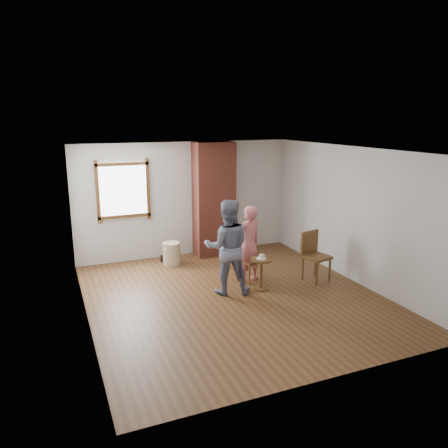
{
  "coord_description": "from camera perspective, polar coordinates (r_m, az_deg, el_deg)",
  "views": [
    {
      "loc": [
        -2.94,
        -6.66,
        3.14
      ],
      "look_at": [
        0.15,
        0.8,
        1.15
      ],
      "focal_mm": 35.0,
      "sensor_mm": 36.0,
      "label": 1
    }
  ],
  "objects": [
    {
      "name": "dark_pot",
      "position": [
        9.83,
        -7.91,
        -4.48
      ],
      "size": [
        0.15,
        0.15,
        0.14
      ],
      "primitive_type": "cylinder",
      "rotation": [
        0.0,
        0.0,
        0.11
      ],
      "color": "black",
      "rests_on": "ground"
    },
    {
      "name": "stoneware_crock",
      "position": [
        9.58,
        -6.85,
        -3.84
      ],
      "size": [
        0.47,
        0.47,
        0.49
      ],
      "primitive_type": "cylinder",
      "rotation": [
        0.0,
        0.0,
        0.26
      ],
      "color": "#C7B690",
      "rests_on": "ground"
    },
    {
      "name": "brick_chimney",
      "position": [
        9.99,
        -1.33,
        3.24
      ],
      "size": [
        0.9,
        0.5,
        2.6
      ],
      "primitive_type": "cube",
      "color": "#A24B39",
      "rests_on": "ground"
    },
    {
      "name": "dining_chair_left",
      "position": [
        8.55,
        3.04,
        -4.33
      ],
      "size": [
        0.51,
        0.51,
        0.85
      ],
      "rotation": [
        0.0,
        0.0,
        0.35
      ],
      "color": "brown",
      "rests_on": "ground"
    },
    {
      "name": "cake_slice",
      "position": [
        8.07,
        4.97,
        -4.26
      ],
      "size": [
        0.08,
        0.07,
        0.06
      ],
      "primitive_type": "cube",
      "color": "white",
      "rests_on": "cake_plate"
    },
    {
      "name": "dining_chair_right",
      "position": [
        8.72,
        11.64,
        -3.75
      ],
      "size": [
        0.55,
        0.55,
        0.97
      ],
      "rotation": [
        0.0,
        0.0,
        0.25
      ],
      "color": "brown",
      "rests_on": "ground"
    },
    {
      "name": "room_shell",
      "position": [
        7.93,
        -0.83,
        4.18
      ],
      "size": [
        5.04,
        5.52,
        2.62
      ],
      "color": "silver",
      "rests_on": "ground"
    },
    {
      "name": "person_pink",
      "position": [
        8.42,
        3.24,
        -2.62
      ],
      "size": [
        0.63,
        0.5,
        1.51
      ],
      "primitive_type": "imported",
      "rotation": [
        0.0,
        0.0,
        3.43
      ],
      "color": "#CC666A",
      "rests_on": "ground"
    },
    {
      "name": "cake_plate",
      "position": [
        8.08,
        4.9,
        -4.5
      ],
      "size": [
        0.18,
        0.18,
        0.01
      ],
      "primitive_type": "cylinder",
      "color": "white",
      "rests_on": "side_table"
    },
    {
      "name": "side_table",
      "position": [
        8.14,
        4.87,
        -5.84
      ],
      "size": [
        0.4,
        0.4,
        0.6
      ],
      "color": "brown",
      "rests_on": "ground"
    },
    {
      "name": "ground",
      "position": [
        7.92,
        1.24,
        -9.49
      ],
      "size": [
        5.5,
        5.5,
        0.0
      ],
      "primitive_type": "plane",
      "color": "brown",
      "rests_on": "ground"
    },
    {
      "name": "man",
      "position": [
        7.83,
        0.44,
        -3.03
      ],
      "size": [
        1.0,
        0.88,
        1.73
      ],
      "primitive_type": "imported",
      "rotation": [
        0.0,
        0.0,
        2.83
      ],
      "color": "#131535",
      "rests_on": "ground"
    }
  ]
}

